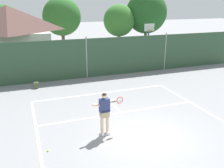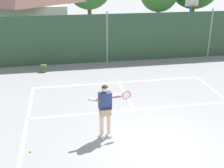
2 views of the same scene
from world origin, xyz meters
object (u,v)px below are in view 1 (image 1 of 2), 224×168
at_px(tennis_ball, 48,151).
at_px(basketball_hoop, 149,39).
at_px(tennis_player, 105,110).
at_px(backpack_olive, 36,85).

bearing_deg(tennis_ball, basketball_hoop, 46.84).
bearing_deg(tennis_player, backpack_olive, 107.64).
distance_m(tennis_player, tennis_ball, 2.66).
xyz_separation_m(tennis_player, backpack_olive, (-2.24, 7.05, -0.92)).
xyz_separation_m(tennis_ball, backpack_olive, (0.15, 7.50, 0.16)).
bearing_deg(tennis_player, tennis_ball, -169.51).
relative_size(basketball_hoop, tennis_ball, 53.79).
relative_size(tennis_ball, backpack_olive, 0.14).
height_order(basketball_hoop, tennis_player, basketball_hoop).
bearing_deg(basketball_hoop, backpack_olive, -163.49).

